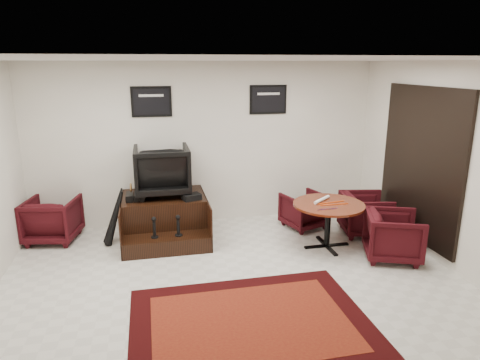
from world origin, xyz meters
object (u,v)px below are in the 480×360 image
object	(u,v)px
shine_podium	(165,219)
table_chair_corner	(394,234)
shine_chair	(162,168)
meeting_table	(329,209)
armchair_side	(52,217)
table_chair_window	(365,212)
table_chair_back	(304,209)

from	to	relation	value
shine_podium	table_chair_corner	xyz separation A→B (m)	(3.20, -1.51, 0.07)
shine_chair	meeting_table	xyz separation A→B (m)	(2.43, -1.07, -0.51)
armchair_side	table_chair_window	size ratio (longest dim) A/B	1.03
meeting_table	table_chair_window	size ratio (longest dim) A/B	1.43
table_chair_window	meeting_table	bearing A→B (deg)	124.94
shine_chair	table_chair_back	distance (m)	2.51
meeting_table	table_chair_back	world-z (taller)	meeting_table
shine_podium	shine_chair	world-z (taller)	shine_chair
table_chair_corner	table_chair_window	bearing A→B (deg)	16.68
armchair_side	meeting_table	size ratio (longest dim) A/B	0.72
armchair_side	meeting_table	world-z (taller)	armchair_side
armchair_side	table_chair_back	bearing A→B (deg)	-173.08
shine_podium	meeting_table	distance (m)	2.62
table_chair_corner	table_chair_back	bearing A→B (deg)	50.20
meeting_table	table_chair_back	xyz separation A→B (m)	(-0.06, 0.87, -0.28)
meeting_table	table_chair_back	size ratio (longest dim) A/B	1.60
shine_chair	table_chair_back	xyz separation A→B (m)	(2.38, -0.20, -0.80)
shine_chair	table_chair_window	xyz separation A→B (m)	(3.27, -0.70, -0.76)
table_chair_corner	shine_podium	bearing A→B (deg)	85.35
table_chair_back	table_chair_window	world-z (taller)	table_chair_window
table_chair_window	armchair_side	bearing A→B (deg)	91.64
shine_podium	shine_chair	xyz separation A→B (m)	(-0.00, 0.14, 0.81)
meeting_table	table_chair_corner	distance (m)	0.99
armchair_side	table_chair_back	size ratio (longest dim) A/B	1.15
meeting_table	table_chair_window	world-z (taller)	table_chair_window
meeting_table	table_chair_window	xyz separation A→B (m)	(0.83, 0.38, -0.24)
armchair_side	shine_chair	bearing A→B (deg)	-172.12
table_chair_back	table_chair_window	xyz separation A→B (m)	(0.89, -0.49, 0.04)
table_chair_back	table_chair_window	size ratio (longest dim) A/B	0.89
shine_chair	table_chair_corner	xyz separation A→B (m)	(3.20, -1.66, -0.75)
meeting_table	shine_chair	bearing A→B (deg)	156.21
table_chair_window	table_chair_back	bearing A→B (deg)	71.57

